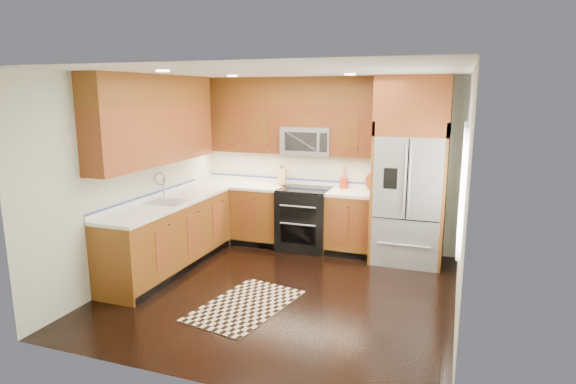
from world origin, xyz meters
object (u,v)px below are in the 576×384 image
(rug, at_px, (245,305))
(refrigerator, at_px, (410,171))
(range, at_px, (305,219))
(knife_block, at_px, (282,177))
(utensil_crock, at_px, (344,181))

(rug, bearing_deg, refrigerator, 65.08)
(range, relative_size, rug, 0.70)
(refrigerator, distance_m, knife_block, 2.02)
(rug, distance_m, knife_block, 2.65)
(range, distance_m, refrigerator, 1.76)
(range, height_order, refrigerator, refrigerator)
(rug, bearing_deg, range, 100.84)
(refrigerator, relative_size, knife_block, 8.17)
(refrigerator, xyz_separation_m, rug, (-1.55, -2.15, -1.30))
(rug, bearing_deg, knife_block, 111.26)
(range, bearing_deg, rug, -89.93)
(rug, bearing_deg, utensil_crock, 88.34)
(rug, relative_size, knife_block, 4.26)
(range, relative_size, utensil_crock, 2.79)
(refrigerator, bearing_deg, utensil_crock, 164.14)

